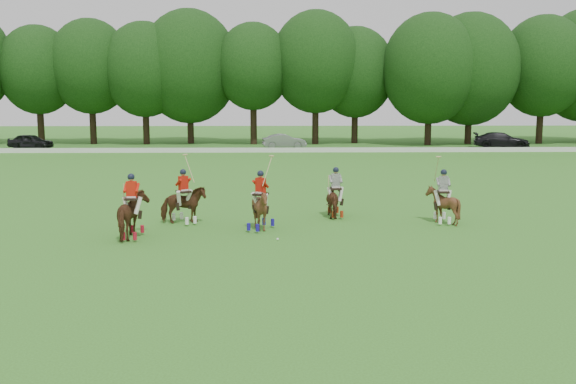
{
  "coord_description": "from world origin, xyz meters",
  "views": [
    {
      "loc": [
        2.03,
        -21.17,
        5.24
      ],
      "look_at": [
        2.63,
        4.2,
        1.4
      ],
      "focal_mm": 40.0,
      "sensor_mm": 36.0,
      "label": 1
    }
  ],
  "objects_px": {
    "car_left": "(31,141)",
    "polo_red_c": "(261,209)",
    "car_right": "(501,140)",
    "polo_ball": "(278,239)",
    "polo_stripe_b": "(443,204)",
    "polo_red_a": "(132,215)",
    "polo_stripe_a": "(336,199)",
    "car_mid": "(284,141)",
    "polo_red_b": "(184,204)"
  },
  "relations": [
    {
      "from": "car_right",
      "to": "polo_ball",
      "type": "relative_size",
      "value": 59.99
    },
    {
      "from": "polo_stripe_a",
      "to": "car_left",
      "type": "bearing_deg",
      "value": 126.15
    },
    {
      "from": "car_right",
      "to": "polo_red_a",
      "type": "relative_size",
      "value": 2.24
    },
    {
      "from": "polo_red_c",
      "to": "polo_stripe_b",
      "type": "bearing_deg",
      "value": 9.09
    },
    {
      "from": "polo_red_c",
      "to": "polo_stripe_a",
      "type": "xyz_separation_m",
      "value": [
        3.19,
        2.65,
        -0.08
      ]
    },
    {
      "from": "polo_red_a",
      "to": "car_mid",
      "type": "bearing_deg",
      "value": 81.12
    },
    {
      "from": "polo_stripe_b",
      "to": "polo_ball",
      "type": "height_order",
      "value": "polo_stripe_b"
    },
    {
      "from": "polo_red_c",
      "to": "polo_stripe_b",
      "type": "xyz_separation_m",
      "value": [
        7.47,
        1.2,
        -0.05
      ]
    },
    {
      "from": "car_left",
      "to": "polo_ball",
      "type": "height_order",
      "value": "car_left"
    },
    {
      "from": "polo_stripe_a",
      "to": "polo_stripe_b",
      "type": "distance_m",
      "value": 4.52
    },
    {
      "from": "car_left",
      "to": "polo_red_c",
      "type": "bearing_deg",
      "value": -138.94
    },
    {
      "from": "polo_red_a",
      "to": "polo_ball",
      "type": "height_order",
      "value": "polo_red_a"
    },
    {
      "from": "polo_red_b",
      "to": "polo_stripe_a",
      "type": "bearing_deg",
      "value": 11.37
    },
    {
      "from": "car_mid",
      "to": "polo_red_a",
      "type": "height_order",
      "value": "polo_red_a"
    },
    {
      "from": "polo_red_a",
      "to": "polo_stripe_b",
      "type": "bearing_deg",
      "value": 11.82
    },
    {
      "from": "polo_ball",
      "to": "car_left",
      "type": "bearing_deg",
      "value": 120.46
    },
    {
      "from": "polo_red_a",
      "to": "polo_ball",
      "type": "relative_size",
      "value": 26.75
    },
    {
      "from": "polo_ball",
      "to": "car_right",
      "type": "bearing_deg",
      "value": 60.89
    },
    {
      "from": "car_right",
      "to": "polo_stripe_b",
      "type": "relative_size",
      "value": 1.94
    },
    {
      "from": "car_mid",
      "to": "polo_red_b",
      "type": "bearing_deg",
      "value": 164.83
    },
    {
      "from": "car_left",
      "to": "polo_red_c",
      "type": "height_order",
      "value": "polo_red_c"
    },
    {
      "from": "polo_red_a",
      "to": "polo_stripe_a",
      "type": "distance_m",
      "value": 8.84
    },
    {
      "from": "polo_stripe_a",
      "to": "polo_stripe_b",
      "type": "relative_size",
      "value": 0.78
    },
    {
      "from": "polo_stripe_a",
      "to": "polo_red_c",
      "type": "bearing_deg",
      "value": -140.29
    },
    {
      "from": "polo_red_a",
      "to": "polo_stripe_a",
      "type": "bearing_deg",
      "value": 26.89
    },
    {
      "from": "car_mid",
      "to": "polo_stripe_a",
      "type": "xyz_separation_m",
      "value": [
        1.58,
        -36.36,
        0.06
      ]
    },
    {
      "from": "polo_stripe_b",
      "to": "polo_red_b",
      "type": "bearing_deg",
      "value": 179.08
    },
    {
      "from": "car_left",
      "to": "car_right",
      "type": "height_order",
      "value": "car_right"
    },
    {
      "from": "polo_stripe_b",
      "to": "polo_stripe_a",
      "type": "bearing_deg",
      "value": 161.25
    },
    {
      "from": "car_right",
      "to": "polo_stripe_a",
      "type": "relative_size",
      "value": 2.48
    },
    {
      "from": "car_left",
      "to": "polo_ball",
      "type": "bearing_deg",
      "value": -139.41
    },
    {
      "from": "car_left",
      "to": "polo_red_a",
      "type": "distance_m",
      "value": 44.47
    },
    {
      "from": "polo_red_a",
      "to": "car_right",
      "type": "bearing_deg",
      "value": 55.17
    },
    {
      "from": "car_right",
      "to": "polo_ball",
      "type": "height_order",
      "value": "car_right"
    },
    {
      "from": "car_mid",
      "to": "polo_red_b",
      "type": "height_order",
      "value": "polo_red_b"
    },
    {
      "from": "car_right",
      "to": "polo_stripe_b",
      "type": "height_order",
      "value": "polo_stripe_b"
    },
    {
      "from": "polo_red_b",
      "to": "polo_stripe_a",
      "type": "height_order",
      "value": "polo_red_b"
    },
    {
      "from": "car_right",
      "to": "polo_ball",
      "type": "bearing_deg",
      "value": 163.8
    },
    {
      "from": "car_left",
      "to": "polo_ball",
      "type": "distance_m",
      "value": 47.39
    },
    {
      "from": "polo_red_b",
      "to": "polo_stripe_a",
      "type": "relative_size",
      "value": 1.28
    },
    {
      "from": "polo_red_c",
      "to": "polo_stripe_a",
      "type": "height_order",
      "value": "polo_red_c"
    },
    {
      "from": "polo_stripe_b",
      "to": "polo_ball",
      "type": "xyz_separation_m",
      "value": [
        -6.83,
        -3.03,
        -0.75
      ]
    },
    {
      "from": "polo_red_b",
      "to": "polo_stripe_a",
      "type": "distance_m",
      "value": 6.5
    },
    {
      "from": "car_right",
      "to": "polo_stripe_b",
      "type": "bearing_deg",
      "value": 170.08
    },
    {
      "from": "polo_ball",
      "to": "polo_red_b",
      "type": "bearing_deg",
      "value": 140.12
    },
    {
      "from": "car_mid",
      "to": "polo_red_b",
      "type": "distance_m",
      "value": 37.94
    },
    {
      "from": "polo_red_a",
      "to": "polo_red_c",
      "type": "distance_m",
      "value": 4.89
    },
    {
      "from": "car_left",
      "to": "polo_stripe_a",
      "type": "xyz_separation_m",
      "value": [
        26.57,
        -36.36,
        0.04
      ]
    },
    {
      "from": "polo_red_a",
      "to": "polo_ball",
      "type": "xyz_separation_m",
      "value": [
        5.34,
        -0.48,
        -0.84
      ]
    },
    {
      "from": "car_mid",
      "to": "polo_red_a",
      "type": "bearing_deg",
      "value": 163.2
    }
  ]
}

